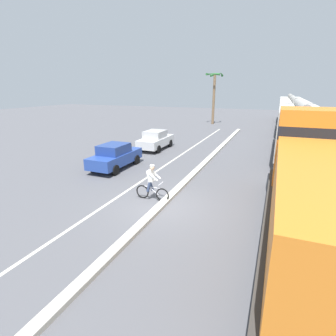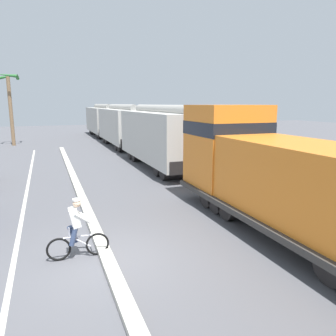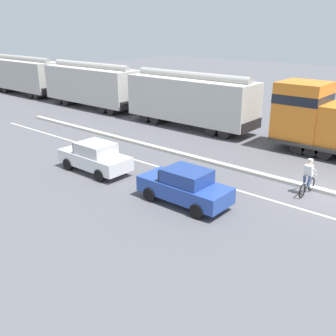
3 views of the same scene
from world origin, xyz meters
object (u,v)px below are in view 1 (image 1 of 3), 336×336
Objects in this scene: parked_car_blue at (115,156)px; locomotive at (315,185)px; parked_car_white at (156,140)px; cyclist at (152,184)px; palm_tree_near at (214,88)px; hopper_car_middle at (292,115)px; hopper_car_lead at (297,129)px; hopper_car_trailing at (289,108)px.

locomotive is at bearing -20.24° from parked_car_blue.
parked_car_white is at bearing 137.13° from locomotive.
parked_car_white is 10.79m from cyclist.
cyclist is 0.24× the size of palm_tree_near.
parked_car_white is (-10.97, -13.57, -1.26)m from hopper_car_middle.
palm_tree_near is at bearing 122.17° from hopper_car_lead.
hopper_car_trailing reaches higher than parked_car_white.
hopper_car_lead is at bearing 10.20° from parked_car_white.
parked_car_white is at bearing -128.94° from hopper_car_middle.
palm_tree_near is at bearing 87.91° from parked_car_white.
hopper_car_middle and hopper_car_trailing have the same top height.
parked_car_blue is (-11.03, -19.69, -1.26)m from hopper_car_middle.
hopper_car_lead is at bearing -90.00° from hopper_car_middle.
hopper_car_trailing is at bearing 90.00° from hopper_car_lead.
cyclist is (-6.56, 0.34, -0.98)m from locomotive.
cyclist is at bearing -39.84° from parked_car_blue.
parked_car_blue is at bearing -143.74° from hopper_car_lead.
hopper_car_middle reaches higher than cyclist.
palm_tree_near is (-10.30, 28.53, 3.23)m from locomotive.
palm_tree_near is (0.73, 24.46, 4.21)m from parked_car_blue.
hopper_car_trailing is 1.46× the size of palm_tree_near.
palm_tree_near is at bearing 97.56° from cyclist.
cyclist is (-6.56, -23.42, -1.26)m from hopper_car_middle.
locomotive is at bearing -2.96° from cyclist.
parked_car_blue is 24.83m from palm_tree_near.
hopper_car_lead is 1.00× the size of hopper_car_trailing.
hopper_car_trailing is 6.18× the size of cyclist.
parked_car_white is 18.84m from palm_tree_near.
locomotive reaches higher than cyclist.
hopper_car_lead is 1.46× the size of palm_tree_near.
parked_car_blue is 6.12m from parked_car_white.
hopper_car_lead is 23.20m from hopper_car_trailing.
hopper_car_lead is at bearing 60.96° from cyclist.
hopper_car_trailing is at bearing 90.00° from hopper_car_middle.
parked_car_white is 0.58× the size of palm_tree_near.
hopper_car_trailing is 27.49m from parked_car_white.
hopper_car_lead is 2.52× the size of parked_car_white.
hopper_car_middle is 11.60m from hopper_car_trailing.
hopper_car_lead is 11.22m from parked_car_white.
cyclist is (4.47, -3.73, 0.00)m from parked_car_blue.
palm_tree_near is at bearing -146.47° from hopper_car_trailing.
locomotive is 1.10× the size of hopper_car_trailing.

